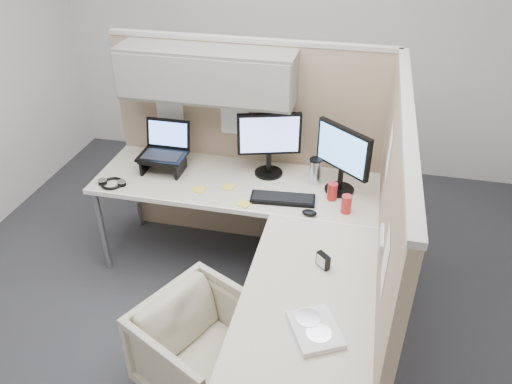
% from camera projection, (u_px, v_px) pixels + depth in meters
% --- Properties ---
extents(ground, '(4.50, 4.50, 0.00)m').
position_uv_depth(ground, '(234.00, 314.00, 3.42)').
color(ground, '#2C2C30').
rests_on(ground, ground).
extents(partition_back, '(2.00, 0.36, 1.63)m').
position_uv_depth(partition_back, '(231.00, 115.00, 3.55)').
color(partition_back, tan).
rests_on(partition_back, ground).
extents(partition_right, '(0.07, 2.03, 1.63)m').
position_uv_depth(partition_right, '(384.00, 244.00, 2.76)').
color(partition_right, tan).
rests_on(partition_right, ground).
extents(desk, '(2.00, 1.98, 0.73)m').
position_uv_depth(desk, '(255.00, 225.00, 3.13)').
color(desk, beige).
rests_on(desk, ground).
extents(office_chair, '(0.79, 0.81, 0.64)m').
position_uv_depth(office_chair, '(203.00, 345.00, 2.79)').
color(office_chair, '#C3B39B').
rests_on(office_chair, ground).
extents(monitor_left, '(0.43, 0.20, 0.47)m').
position_uv_depth(monitor_left, '(269.00, 139.00, 3.43)').
color(monitor_left, black).
rests_on(monitor_left, desk).
extents(monitor_right, '(0.36, 0.31, 0.47)m').
position_uv_depth(monitor_right, '(343.00, 155.00, 3.24)').
color(monitor_right, black).
rests_on(monitor_right, desk).
extents(laptop_station, '(0.33, 0.28, 0.34)m').
position_uv_depth(laptop_station, '(164.00, 153.00, 3.56)').
color(laptop_station, black).
rests_on(laptop_station, desk).
extents(keyboard, '(0.44, 0.18, 0.02)m').
position_uv_depth(keyboard, '(283.00, 199.00, 3.28)').
color(keyboard, black).
rests_on(keyboard, desk).
extents(mouse, '(0.10, 0.07, 0.03)m').
position_uv_depth(mouse, '(309.00, 213.00, 3.14)').
color(mouse, black).
rests_on(mouse, desk).
extents(travel_mug, '(0.09, 0.09, 0.19)m').
position_uv_depth(travel_mug, '(315.00, 171.00, 3.43)').
color(travel_mug, silver).
rests_on(travel_mug, desk).
extents(soda_can_green, '(0.07, 0.07, 0.12)m').
position_uv_depth(soda_can_green, '(346.00, 204.00, 3.14)').
color(soda_can_green, '#B21E1E').
rests_on(soda_can_green, desk).
extents(soda_can_silver, '(0.07, 0.07, 0.12)m').
position_uv_depth(soda_can_silver, '(332.00, 191.00, 3.27)').
color(soda_can_silver, '#B21E1E').
rests_on(soda_can_silver, desk).
extents(sticky_note_d, '(0.08, 0.08, 0.01)m').
position_uv_depth(sticky_note_d, '(229.00, 187.00, 3.42)').
color(sticky_note_d, yellow).
rests_on(sticky_note_d, desk).
extents(sticky_note_b, '(0.10, 0.10, 0.01)m').
position_uv_depth(sticky_note_b, '(244.00, 204.00, 3.24)').
color(sticky_note_b, yellow).
rests_on(sticky_note_b, desk).
extents(sticky_note_a, '(0.08, 0.08, 0.01)m').
position_uv_depth(sticky_note_a, '(199.00, 190.00, 3.39)').
color(sticky_note_a, yellow).
rests_on(sticky_note_a, desk).
extents(headphones, '(0.20, 0.17, 0.03)m').
position_uv_depth(headphones, '(112.00, 183.00, 3.44)').
color(headphones, black).
rests_on(headphones, desk).
extents(paper_stack, '(0.31, 0.33, 0.03)m').
position_uv_depth(paper_stack, '(315.00, 329.00, 2.33)').
color(paper_stack, white).
rests_on(paper_stack, desk).
extents(desk_clock, '(0.08, 0.08, 0.08)m').
position_uv_depth(desk_clock, '(323.00, 261.00, 2.71)').
color(desk_clock, black).
rests_on(desk_clock, desk).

